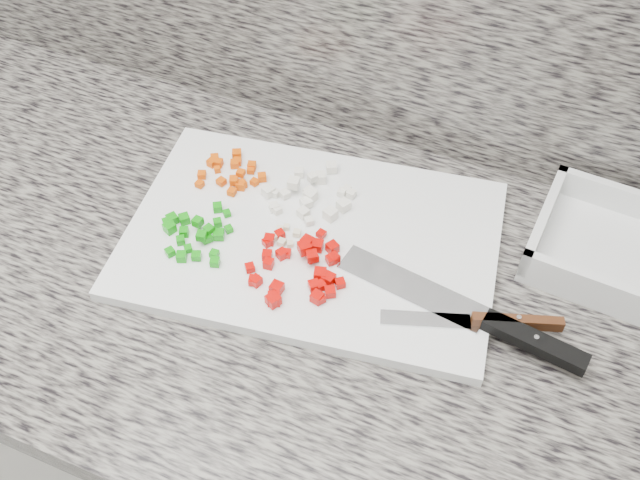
{
  "coord_description": "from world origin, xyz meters",
  "views": [
    {
      "loc": [
        0.36,
        0.93,
        1.62
      ],
      "look_at": [
        0.14,
        1.48,
        0.94
      ],
      "focal_mm": 40.0,
      "sensor_mm": 36.0,
      "label": 1
    }
  ],
  "objects": [
    {
      "name": "carrot_pile",
      "position": [
        -0.03,
        1.56,
        0.92
      ],
      "size": [
        0.1,
        0.09,
        0.02
      ],
      "color": "#D24904",
      "rests_on": "cutting_board"
    },
    {
      "name": "countertop",
      "position": [
        0.0,
        1.44,
        0.88
      ],
      "size": [
        3.96,
        0.64,
        0.04
      ],
      "primitive_type": "cube",
      "color": "slate",
      "rests_on": "cabinet"
    },
    {
      "name": "onion_pile",
      "position": [
        0.09,
        1.56,
        0.92
      ],
      "size": [
        0.13,
        0.12,
        0.02
      ],
      "color": "silver",
      "rests_on": "cutting_board"
    },
    {
      "name": "red_pepper_pile",
      "position": [
        0.13,
        1.44,
        0.92
      ],
      "size": [
        0.13,
        0.14,
        0.03
      ],
      "color": "#BC0702",
      "rests_on": "cutting_board"
    },
    {
      "name": "garlic_pile",
      "position": [
        0.08,
        1.48,
        0.92
      ],
      "size": [
        0.05,
        0.04,
        0.01
      ],
      "color": "beige",
      "rests_on": "cutting_board"
    },
    {
      "name": "cutting_board",
      "position": [
        0.12,
        1.5,
        0.91
      ],
      "size": [
        0.52,
        0.39,
        0.02
      ],
      "primitive_type": "cube",
      "rotation": [
        0.0,
        0.0,
        0.14
      ],
      "color": "white",
      "rests_on": "countertop"
    },
    {
      "name": "green_pepper_pile",
      "position": [
        -0.03,
        1.44,
        0.92
      ],
      "size": [
        0.1,
        0.11,
        0.02
      ],
      "color": "#0F8F0D",
      "rests_on": "cutting_board"
    },
    {
      "name": "cabinet",
      "position": [
        0.0,
        1.44,
        0.43
      ],
      "size": [
        3.92,
        0.62,
        0.86
      ],
      "primitive_type": "cube",
      "color": "silver",
      "rests_on": "ground"
    },
    {
      "name": "tray",
      "position": [
        0.51,
        1.62,
        0.92
      ],
      "size": [
        0.26,
        0.2,
        0.05
      ],
      "rotation": [
        0.0,
        0.0,
        -0.08
      ],
      "color": "silver",
      "rests_on": "countertop"
    },
    {
      "name": "chef_knife",
      "position": [
        0.37,
        1.45,
        0.92
      ],
      "size": [
        0.32,
        0.08,
        0.02
      ],
      "rotation": [
        0.0,
        0.0,
        -0.16
      ],
      "color": "silver",
      "rests_on": "cutting_board"
    },
    {
      "name": "paring_knife",
      "position": [
        0.37,
        1.45,
        0.92
      ],
      "size": [
        0.21,
        0.08,
        0.02
      ],
      "rotation": [
        0.0,
        0.0,
        0.32
      ],
      "color": "silver",
      "rests_on": "cutting_board"
    }
  ]
}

